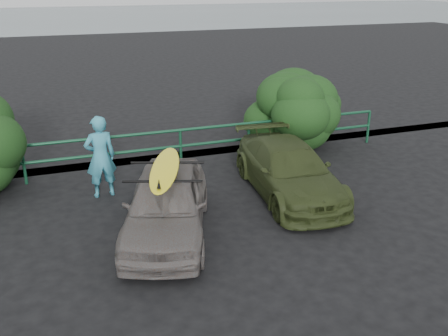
{
  "coord_description": "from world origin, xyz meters",
  "views": [
    {
      "loc": [
        -2.19,
        -7.51,
        4.86
      ],
      "look_at": [
        1.17,
        1.96,
        0.99
      ],
      "focal_mm": 40.0,
      "sensor_mm": 36.0,
      "label": 1
    }
  ],
  "objects_px": {
    "surfboard": "(165,169)",
    "olive_vehicle": "(289,170)",
    "man": "(100,157)",
    "sedan": "(167,204)",
    "guardrail": "(144,151)"
  },
  "relations": [
    {
      "from": "man",
      "to": "surfboard",
      "type": "bearing_deg",
      "value": 105.78
    },
    {
      "from": "sedan",
      "to": "man",
      "type": "distance_m",
      "value": 2.57
    },
    {
      "from": "guardrail",
      "to": "surfboard",
      "type": "relative_size",
      "value": 5.59
    },
    {
      "from": "man",
      "to": "surfboard",
      "type": "height_order",
      "value": "man"
    },
    {
      "from": "sedan",
      "to": "olive_vehicle",
      "type": "xyz_separation_m",
      "value": [
        3.17,
        0.99,
        -0.06
      ]
    },
    {
      "from": "olive_vehicle",
      "to": "surfboard",
      "type": "height_order",
      "value": "surfboard"
    },
    {
      "from": "surfboard",
      "to": "olive_vehicle",
      "type": "bearing_deg",
      "value": 36.11
    },
    {
      "from": "guardrail",
      "to": "sedan",
      "type": "relative_size",
      "value": 3.6
    },
    {
      "from": "guardrail",
      "to": "olive_vehicle",
      "type": "height_order",
      "value": "olive_vehicle"
    },
    {
      "from": "man",
      "to": "sedan",
      "type": "bearing_deg",
      "value": 105.78
    },
    {
      "from": "man",
      "to": "surfboard",
      "type": "xyz_separation_m",
      "value": [
        0.99,
        -2.36,
        0.44
      ]
    },
    {
      "from": "guardrail",
      "to": "olive_vehicle",
      "type": "bearing_deg",
      "value": -43.18
    },
    {
      "from": "surfboard",
      "to": "guardrail",
      "type": "bearing_deg",
      "value": 104.64
    },
    {
      "from": "olive_vehicle",
      "to": "man",
      "type": "height_order",
      "value": "man"
    },
    {
      "from": "guardrail",
      "to": "surfboard",
      "type": "height_order",
      "value": "surfboard"
    }
  ]
}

